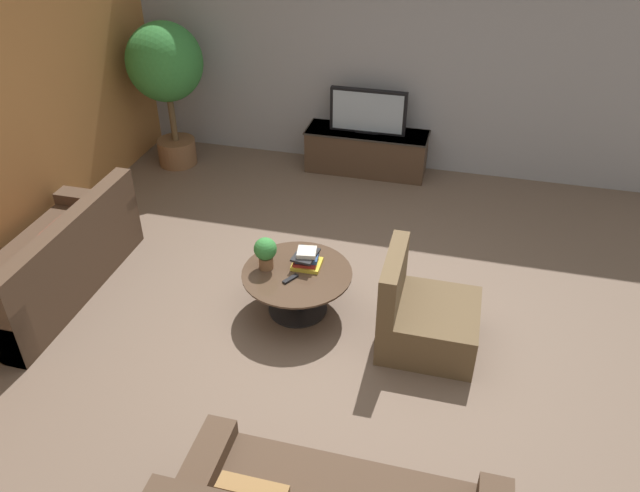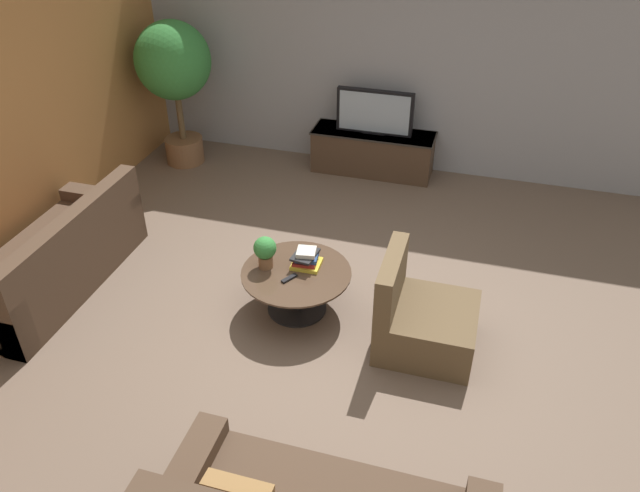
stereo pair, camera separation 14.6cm
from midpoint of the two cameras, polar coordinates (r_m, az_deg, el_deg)
ground_plane at (r=5.67m, az=1.18°, el=-6.65°), size 24.00×24.00×0.00m
back_wall_stone at (r=7.81m, az=7.92°, el=17.47°), size 7.40×0.12×3.00m
media_console at (r=7.98m, az=5.37°, el=8.60°), size 1.53×0.50×0.54m
television at (r=7.77m, az=5.58°, el=12.08°), size 0.94×0.13×0.54m
coffee_table at (r=5.59m, az=-1.42°, el=-3.42°), size 0.98×0.98×0.42m
couch_by_wall at (r=6.37m, az=-22.46°, el=-1.24°), size 0.84×2.01×0.84m
armchair_wicker at (r=5.32m, az=10.00°, el=-6.66°), size 0.80×0.76×0.86m
potted_palm_tall at (r=8.04m, az=-12.68°, el=15.50°), size 0.92×0.92×1.81m
potted_plant_tabletop at (r=5.49m, az=-4.29°, el=-0.41°), size 0.20×0.20×0.31m
book_stack at (r=5.56m, az=-0.52°, el=-1.13°), size 0.26×0.28×0.16m
remote_black at (r=5.43m, az=-2.06°, el=-2.97°), size 0.11×0.16×0.02m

